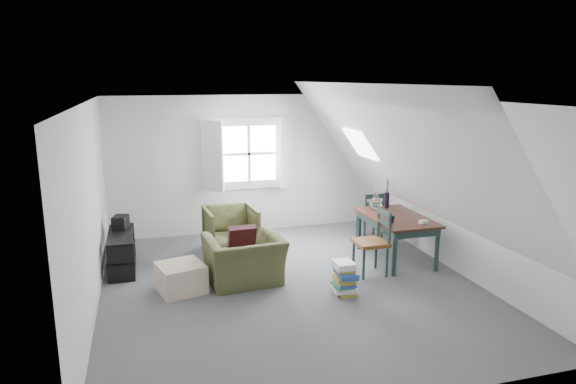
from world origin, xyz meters
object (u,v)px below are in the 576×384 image
object	(u,v)px
armchair_near	(245,282)
media_shelf	(122,254)
dining_chair_far	(371,215)
ottoman	(181,278)
dining_chair_near	(373,241)
armchair_far	(231,251)
dining_table	(396,222)
magazine_stack	(345,278)

from	to	relation	value
armchair_near	media_shelf	world-z (taller)	media_shelf
armchair_near	dining_chair_far	size ratio (longest dim) A/B	1.18
ottoman	dining_chair_near	size ratio (longest dim) A/B	0.60
dining_chair_far	armchair_far	bearing A→B (deg)	3.48
dining_chair_near	media_shelf	distance (m)	3.69
armchair_near	dining_table	distance (m)	2.55
armchair_far	dining_table	bearing A→B (deg)	-28.73
armchair_far	magazine_stack	xyz separation A→B (m)	(1.15, -2.10, 0.22)
armchair_near	armchair_far	world-z (taller)	armchair_far
armchair_far	dining_chair_near	distance (m)	2.43
armchair_far	magazine_stack	size ratio (longest dim) A/B	1.89
dining_table	dining_chair_far	bearing A→B (deg)	83.32
dining_table	magazine_stack	world-z (taller)	dining_table
media_shelf	armchair_near	bearing A→B (deg)	-25.30
dining_table	media_shelf	xyz separation A→B (m)	(-4.11, 0.68, -0.35)
dining_table	dining_chair_near	xyz separation A→B (m)	(-0.61, -0.46, -0.11)
armchair_far	dining_chair_far	distance (m)	2.49
ottoman	dining_chair_near	bearing A→B (deg)	-2.71
dining_chair_far	dining_chair_near	xyz separation A→B (m)	(-0.65, -1.48, 0.04)
dining_table	dining_chair_near	world-z (taller)	dining_chair_near
media_shelf	dining_chair_far	bearing A→B (deg)	9.48
armchair_near	ottoman	size ratio (longest dim) A/B	1.80
armchair_near	magazine_stack	bearing A→B (deg)	143.48
armchair_far	media_shelf	distance (m)	1.77
armchair_near	dining_chair_far	xyz separation A→B (m)	(2.50, 1.29, 0.45)
armchair_near	magazine_stack	size ratio (longest dim) A/B	2.35
armchair_far	armchair_near	bearing A→B (deg)	-96.39
armchair_far	dining_chair_near	bearing A→B (deg)	-45.05
dining_table	ottoman	bearing A→B (deg)	-178.74
dining_chair_far	magazine_stack	world-z (taller)	dining_chair_far
dining_table	dining_chair_far	world-z (taller)	dining_chair_far
armchair_near	armchair_far	bearing A→B (deg)	-97.29
dining_chair_near	magazine_stack	distance (m)	0.90
ottoman	dining_table	size ratio (longest dim) A/B	0.41
dining_chair_near	media_shelf	size ratio (longest dim) A/B	0.87
media_shelf	ottoman	bearing A→B (deg)	-47.73
armchair_far	magazine_stack	bearing A→B (deg)	-65.59
ottoman	magazine_stack	world-z (taller)	magazine_stack
ottoman	media_shelf	xyz separation A→B (m)	(-0.78, 1.01, 0.06)
armchair_far	dining_chair_far	size ratio (longest dim) A/B	0.95
armchair_near	dining_chair_far	distance (m)	2.85
dining_table	dining_chair_far	distance (m)	1.03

